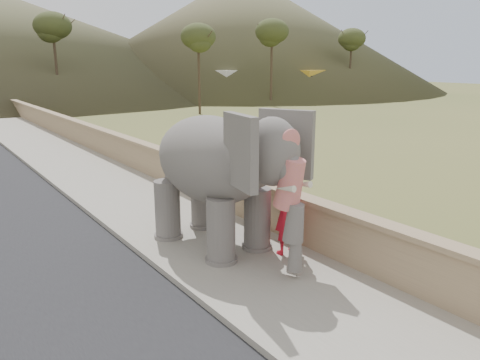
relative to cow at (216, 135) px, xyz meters
The scene contains 10 objects.
ground 15.38m from the cow, 116.71° to the right, with size 160.00×160.00×0.00m, color olive.
walkway 7.86m from the cow, 151.65° to the right, with size 3.00×120.00×0.15m, color #9E9687.
parapet 6.44m from the cow, 144.67° to the right, with size 0.30×120.00×1.10m, color tan.
cow is the anchor object (origin of this frame).
distant_car 24.81m from the cow, 69.20° to the left, with size 1.70×4.23×1.44m, color silver.
bus_white 29.43m from the cow, 48.89° to the left, with size 2.50×11.00×3.10m, color silver.
bus_orange 32.08m from the cow, 33.98° to the left, with size 2.50×11.00×3.10m, color gold.
hill_right 48.65m from the cow, 52.76° to the left, with size 56.00×56.00×16.00m, color brown.
elephant_and_man 12.73m from the cow, 122.91° to the right, with size 2.55×4.28×2.93m.
trees 14.96m from the cow, 99.98° to the left, with size 48.39×30.22×9.60m.
Camera 1 is at (-5.08, -5.10, 4.02)m, focal length 35.00 mm.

